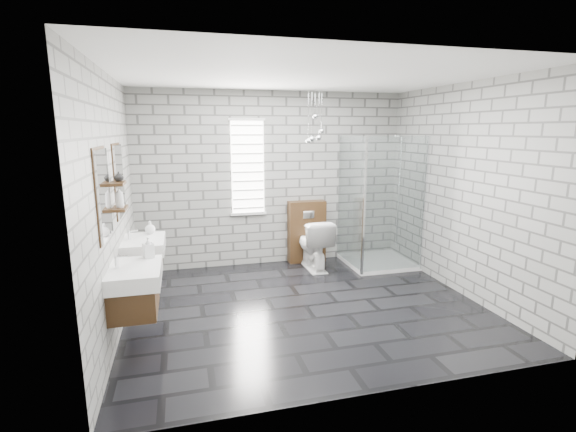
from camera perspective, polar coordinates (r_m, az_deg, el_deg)
name	(u,v)px	position (r m, az deg, el deg)	size (l,w,h in m)	color
floor	(305,307)	(5.23, 2.41, -12.27)	(4.20, 3.60, 0.02)	black
ceiling	(308,74)	(4.82, 2.70, 18.78)	(4.20, 3.60, 0.02)	white
wall_back	(273,179)	(6.58, -2.09, 5.01)	(4.20, 0.02, 2.70)	gray
wall_front	(377,234)	(3.19, 12.10, -2.45)	(4.20, 0.02, 2.70)	gray
wall_left	(112,205)	(4.69, -22.96, 1.37)	(0.02, 3.60, 2.70)	gray
wall_right	(464,191)	(5.82, 22.88, 3.22)	(0.02, 3.60, 2.70)	gray
vanity_left	(131,277)	(4.24, -20.69, -7.76)	(0.47, 0.70, 1.57)	#3F2813
vanity_right	(140,247)	(5.25, -19.53, -3.98)	(0.47, 0.70, 1.57)	#3F2813
shelf_lower	(120,209)	(4.63, -22.04, 0.95)	(0.14, 0.30, 0.03)	#3F2813
shelf_upper	(117,183)	(4.59, -22.29, 4.14)	(0.14, 0.30, 0.03)	#3F2813
window	(248,167)	(6.46, -5.54, 6.63)	(0.56, 0.05, 1.48)	white
cistern_panel	(307,232)	(6.76, 2.57, -2.14)	(0.60, 0.20, 1.00)	#3F2813
flush_plate	(309,215)	(6.59, 2.86, 0.18)	(0.18, 0.01, 0.12)	silver
shower_enclosure	(376,235)	(6.64, 11.93, -2.60)	(1.00, 1.00, 2.03)	white
pendant_cluster	(315,132)	(6.26, 3.69, 11.35)	(0.29, 0.22, 0.79)	silver
toilet	(314,244)	(6.44, 3.53, -3.84)	(0.44, 0.77, 0.78)	white
soap_bottle_a	(148,247)	(4.43, -18.58, -4.07)	(0.10, 0.10, 0.21)	#B2B2B2
soap_bottle_b	(150,227)	(5.44, -18.34, -1.49)	(0.12, 0.12, 0.16)	#B2B2B2
soap_bottle_c	(119,197)	(4.59, -22.07, 2.43)	(0.08, 0.08, 0.22)	#B2B2B2
vase	(119,176)	(4.64, -22.14, 5.03)	(0.10, 0.10, 0.10)	#B2B2B2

